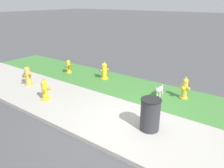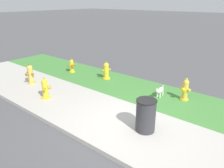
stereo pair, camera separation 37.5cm
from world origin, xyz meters
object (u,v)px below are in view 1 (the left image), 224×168
object	(u,v)px
fire_hydrant_near_corner	(69,66)
small_white_dog	(160,90)
trash_bin	(150,115)
fire_hydrant_mid_block	(45,90)
fire_hydrant_far_end	(104,71)
fire_hydrant_at_driveway	(185,88)
fire_hydrant_across_street	(28,76)

from	to	relation	value
fire_hydrant_near_corner	small_white_dog	xyz separation A→B (m)	(4.51, 0.08, -0.08)
small_white_dog	trash_bin	world-z (taller)	trash_bin
fire_hydrant_mid_block	trash_bin	bearing A→B (deg)	43.57
fire_hydrant_far_end	trash_bin	distance (m)	4.16
fire_hydrant_far_end	fire_hydrant_mid_block	world-z (taller)	fire_hydrant_far_end
fire_hydrant_at_driveway	fire_hydrant_mid_block	xyz separation A→B (m)	(-3.76, -2.89, -0.01)
fire_hydrant_across_street	trash_bin	distance (m)	5.37
fire_hydrant_near_corner	fire_hydrant_at_driveway	bearing A→B (deg)	113.16
fire_hydrant_at_driveway	trash_bin	size ratio (longest dim) A/B	0.88
fire_hydrant_at_driveway	fire_hydrant_far_end	bearing A→B (deg)	14.80
fire_hydrant_at_driveway	small_white_dog	size ratio (longest dim) A/B	1.43
fire_hydrant_mid_block	trash_bin	world-z (taller)	trash_bin
fire_hydrant_at_driveway	fire_hydrant_across_street	distance (m)	5.94
small_white_dog	trash_bin	xyz separation A→B (m)	(0.71, -2.15, 0.20)
fire_hydrant_near_corner	small_white_dog	bearing A→B (deg)	109.95
fire_hydrant_across_street	fire_hydrant_mid_block	size ratio (longest dim) A/B	1.09
fire_hydrant_at_driveway	fire_hydrant_mid_block	world-z (taller)	fire_hydrant_at_driveway
fire_hydrant_near_corner	trash_bin	bearing A→B (deg)	87.32
fire_hydrant_near_corner	trash_bin	xyz separation A→B (m)	(5.22, -2.06, 0.13)
fire_hydrant_mid_block	fire_hydrant_across_street	bearing A→B (deg)	-158.58
fire_hydrant_at_driveway	small_white_dog	xyz separation A→B (m)	(-0.76, -0.31, -0.13)
fire_hydrant_across_street	trash_bin	xyz separation A→B (m)	(5.37, -0.03, 0.04)
fire_hydrant_far_end	fire_hydrant_near_corner	xyz separation A→B (m)	(-1.82, -0.34, -0.05)
trash_bin	fire_hydrant_at_driveway	bearing A→B (deg)	88.68
fire_hydrant_far_end	fire_hydrant_near_corner	world-z (taller)	fire_hydrant_far_end
fire_hydrant_across_street	fire_hydrant_mid_block	xyz separation A→B (m)	(1.66, -0.46, -0.04)
fire_hydrant_across_street	trash_bin	size ratio (longest dim) A/B	0.93
fire_hydrant_across_street	small_white_dog	xyz separation A→B (m)	(4.66, 2.12, -0.16)
small_white_dog	fire_hydrant_near_corner	bearing A→B (deg)	-94.07
trash_bin	fire_hydrant_far_end	bearing A→B (deg)	144.68
fire_hydrant_across_street	fire_hydrant_far_end	bearing A→B (deg)	-133.31
fire_hydrant_across_street	fire_hydrant_mid_block	distance (m)	1.72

